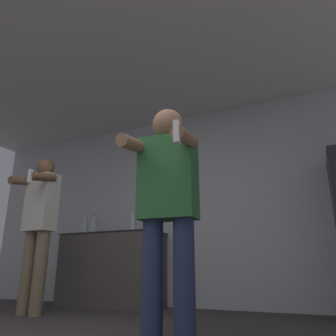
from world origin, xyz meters
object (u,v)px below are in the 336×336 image
Objects in this scene: bottle_amber_bourbon at (133,223)px; person_man_side at (39,221)px; bottle_dark_rum at (84,228)px; bottle_red_label at (93,227)px; person_woman_foreground at (167,199)px.

person_man_side reaches higher than bottle_amber_bourbon.
person_man_side is at bearing -81.81° from bottle_dark_rum.
bottle_dark_rum is (-0.15, -0.00, -0.01)m from bottle_red_label.
bottle_red_label is at bearing 89.17° from person_man_side.
bottle_dark_rum is at bearing 140.18° from person_woman_foreground.
person_woman_foreground is 2.06m from person_man_side.
bottle_amber_bourbon is at bearing 0.00° from bottle_dark_rum.
person_woman_foreground is 0.92× the size of person_man_side.
person_man_side is (-0.01, -0.97, -0.05)m from bottle_red_label.
bottle_red_label is 0.97m from person_man_side.
bottle_amber_bourbon is 0.18× the size of person_man_side.
bottle_dark_rum is 0.78m from bottle_amber_bourbon.
person_man_side is (0.14, -0.97, -0.04)m from bottle_dark_rum.
bottle_amber_bourbon reaches higher than bottle_red_label.
bottle_red_label is 0.18× the size of person_woman_foreground.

